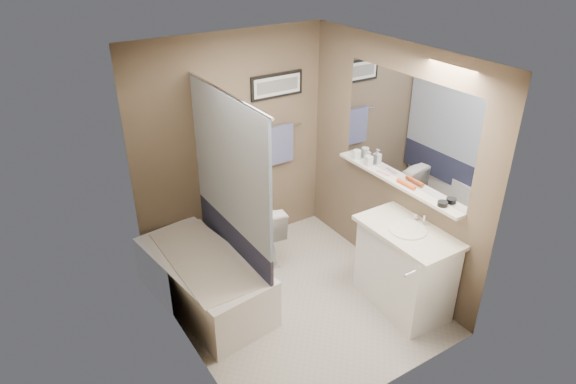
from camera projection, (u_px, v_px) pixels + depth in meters
ground at (296, 301)px, 5.06m from camera, size 2.50×2.50×0.00m
ceiling at (298, 59)px, 3.94m from camera, size 2.20×2.50×0.04m
wall_back at (233, 147)px, 5.41m from camera, size 2.20×0.04×2.40m
wall_front at (394, 264)px, 3.58m from camera, size 2.20×0.04×2.40m
wall_left at (181, 229)px, 3.98m from camera, size 0.04×2.50×2.40m
wall_right at (389, 166)px, 5.01m from camera, size 0.04×2.50×2.40m
tile_surround at (160, 223)px, 4.44m from camera, size 0.02×1.55×2.00m
curtain_rod at (225, 92)px, 4.28m from camera, size 0.02×1.55×0.02m
curtain_upper at (229, 163)px, 4.58m from camera, size 0.03×1.45×1.28m
curtain_lower at (234, 240)px, 4.97m from camera, size 0.03×1.45×0.36m
mirror at (406, 130)px, 4.70m from camera, size 0.02×1.60×1.00m
shelf at (396, 182)px, 4.92m from camera, size 0.12×1.60×0.03m
towel_bar at (278, 129)px, 5.61m from camera, size 0.60×0.02×0.02m
towel at (279, 145)px, 5.68m from camera, size 0.34×0.05×0.44m
art_frame at (277, 85)px, 5.40m from camera, size 0.62×0.02×0.26m
art_mat at (278, 86)px, 5.39m from camera, size 0.56×0.00×0.20m
art_image at (278, 86)px, 5.39m from camera, size 0.50×0.00×0.13m
door at (446, 263)px, 3.92m from camera, size 0.80×0.02×2.00m
door_handle at (410, 274)px, 3.81m from camera, size 0.10×0.02×0.02m
bathtub at (204, 281)px, 4.94m from camera, size 0.89×1.58×0.50m
tub_rim at (202, 259)px, 4.82m from camera, size 0.56×1.36×0.02m
toilet at (261, 230)px, 5.57m from camera, size 0.48×0.72×0.68m
vanity at (404, 269)px, 4.85m from camera, size 0.57×0.94×0.80m
countertop at (408, 232)px, 4.65m from camera, size 0.54×0.96×0.04m
sink_basin at (408, 230)px, 4.63m from camera, size 0.34×0.34×0.01m
faucet_spout at (424, 219)px, 4.71m from camera, size 0.02×0.02×0.10m
faucet_knob at (416, 217)px, 4.79m from camera, size 0.05×0.05×0.05m
candle_bowl_near at (443, 204)px, 4.47m from camera, size 0.09×0.09×0.04m
hair_brush_front at (406, 184)px, 4.80m from camera, size 0.05×0.22×0.04m
pink_comb at (383, 173)px, 5.04m from camera, size 0.05×0.16×0.01m
glass_jar at (357, 155)px, 5.33m from camera, size 0.08×0.08×0.10m
soap_bottle at (369, 158)px, 5.18m from camera, size 0.08×0.08×0.15m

